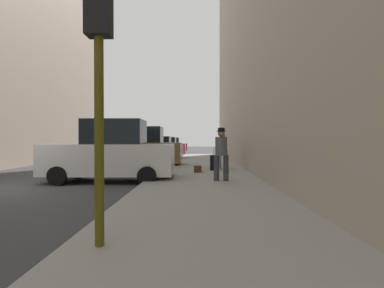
% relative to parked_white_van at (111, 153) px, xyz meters
% --- Properties ---
extents(ground_plane, '(120.00, 120.00, 0.00)m').
position_rel_parked_white_van_xyz_m(ground_plane, '(-2.65, -1.68, -1.03)').
color(ground_plane, '#38383A').
extents(sidewalk, '(4.00, 40.00, 0.15)m').
position_rel_parked_white_van_xyz_m(sidewalk, '(3.35, -1.68, -0.96)').
color(sidewalk, gray).
rests_on(sidewalk, ground_plane).
extents(parked_white_van, '(4.63, 2.11, 2.25)m').
position_rel_parked_white_van_xyz_m(parked_white_van, '(0.00, 0.00, 0.00)').
color(parked_white_van, silver).
rests_on(parked_white_van, ground_plane).
extents(parked_bronze_suv, '(4.60, 2.06, 2.25)m').
position_rel_parked_white_van_xyz_m(parked_bronze_suv, '(0.00, 5.79, 0.00)').
color(parked_bronze_suv, brown).
rests_on(parked_bronze_suv, ground_plane).
extents(parked_gray_coupe, '(4.24, 2.13, 1.79)m').
position_rel_parked_white_van_xyz_m(parked_gray_coupe, '(0.00, 12.04, -0.18)').
color(parked_gray_coupe, slate).
rests_on(parked_gray_coupe, ground_plane).
extents(parked_red_hatchback, '(4.23, 2.12, 1.79)m').
position_rel_parked_white_van_xyz_m(parked_red_hatchback, '(0.00, 18.02, -0.18)').
color(parked_red_hatchback, '#B2191E').
rests_on(parked_red_hatchback, ground_plane).
extents(parked_blue_sedan, '(4.21, 2.08, 1.79)m').
position_rel_parked_white_van_xyz_m(parked_blue_sedan, '(0.00, 23.54, -0.18)').
color(parked_blue_sedan, navy).
rests_on(parked_blue_sedan, ground_plane).
extents(fire_hydrant, '(0.42, 0.22, 0.70)m').
position_rel_parked_white_van_xyz_m(fire_hydrant, '(1.80, 5.59, -0.54)').
color(fire_hydrant, red).
rests_on(fire_hydrant, sidewalk).
extents(traffic_light, '(0.32, 0.32, 3.60)m').
position_rel_parked_white_van_xyz_m(traffic_light, '(1.85, -6.97, 1.73)').
color(traffic_light, '#514C0F').
rests_on(traffic_light, sidewalk).
extents(pedestrian_in_jeans, '(0.52, 0.46, 1.71)m').
position_rel_parked_white_van_xyz_m(pedestrian_in_jeans, '(4.38, 3.61, 0.07)').
color(pedestrian_in_jeans, '#728CB2').
rests_on(pedestrian_in_jeans, sidewalk).
extents(pedestrian_with_beanie, '(0.51, 0.42, 1.78)m').
position_rel_parked_white_van_xyz_m(pedestrian_with_beanie, '(3.94, -0.78, 0.10)').
color(pedestrian_with_beanie, '#333338').
rests_on(pedestrian_with_beanie, sidewalk).
extents(rolling_suitcase, '(0.36, 0.56, 1.04)m').
position_rel_parked_white_van_xyz_m(rolling_suitcase, '(3.91, 2.84, -0.54)').
color(rolling_suitcase, black).
rests_on(rolling_suitcase, sidewalk).
extents(duffel_bag, '(0.32, 0.44, 0.28)m').
position_rel_parked_white_van_xyz_m(duffel_bag, '(3.16, 1.87, -0.74)').
color(duffel_bag, '#472D19').
rests_on(duffel_bag, sidewalk).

